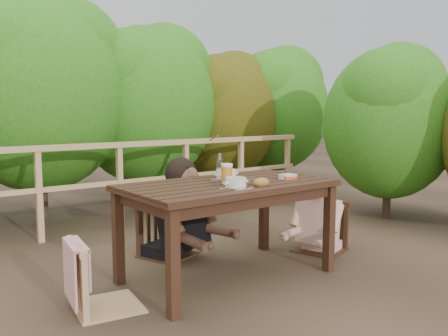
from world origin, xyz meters
TOP-DOWN VIEW (x-y plane):
  - ground at (0.00, 0.00)m, footprint 60.00×60.00m
  - table at (0.00, 0.00)m, footprint 1.67×0.94m
  - chair_left at (-1.04, 0.03)m, footprint 0.53×0.53m
  - chair_far at (-0.09, 0.80)m, footprint 0.57×0.57m
  - chair_right at (1.17, 0.03)m, footprint 0.56×0.56m
  - woman at (-0.09, 0.82)m, footprint 0.78×0.86m
  - diner_right at (1.20, 0.03)m, footprint 0.70×0.63m
  - railing at (0.00, 2.00)m, footprint 5.60×0.10m
  - hedge_row at (0.40, 3.20)m, footprint 6.60×1.60m
  - soup_near at (-0.10, -0.22)m, footprint 0.27×0.27m
  - soup_far at (0.13, 0.18)m, footprint 0.28×0.28m
  - bread_roll at (0.09, -0.30)m, footprint 0.13×0.10m
  - beer_glass at (-0.04, -0.04)m, footprint 0.09×0.09m
  - bottle at (-0.04, 0.06)m, footprint 0.06×0.06m
  - tumbler at (0.10, -0.17)m, footprint 0.06×0.06m
  - butter_tub at (0.51, -0.17)m, footprint 0.14×0.10m

SIDE VIEW (x-z plane):
  - ground at x=0.00m, z-range 0.00..0.00m
  - table at x=0.00m, z-range 0.00..0.77m
  - chair_right at x=1.17m, z-range 0.00..0.89m
  - chair_far at x=-0.09m, z-range 0.00..0.90m
  - chair_left at x=-1.04m, z-range 0.00..0.92m
  - railing at x=0.00m, z-range 0.00..1.01m
  - diner_right at x=1.20m, z-range 0.00..1.18m
  - woman at x=-0.09m, z-range 0.00..1.43m
  - butter_tub at x=0.51m, z-range 0.77..0.83m
  - tumbler at x=0.10m, z-range 0.77..0.84m
  - bread_roll at x=0.09m, z-range 0.77..0.85m
  - soup_near at x=-0.10m, z-range 0.77..0.86m
  - soup_far at x=0.13m, z-range 0.77..0.87m
  - beer_glass at x=-0.04m, z-range 0.77..0.95m
  - bottle at x=-0.04m, z-range 0.77..1.02m
  - hedge_row at x=0.40m, z-range 0.00..3.80m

